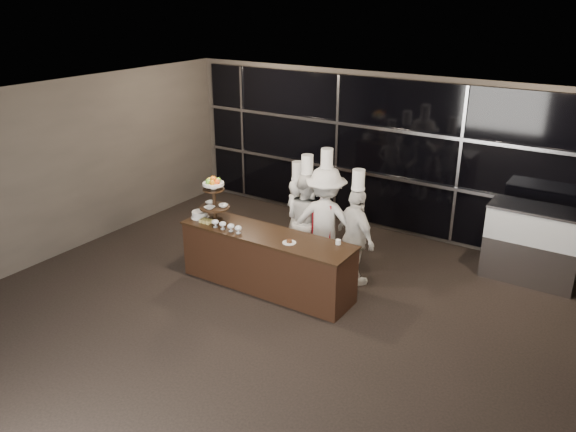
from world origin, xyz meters
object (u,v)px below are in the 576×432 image
Objects in this scene: buffet_counter at (267,260)px; display_stand at (214,196)px; chef_c at (325,221)px; chef_a at (297,217)px; layer_cake at (200,215)px; chef_d at (356,236)px; display_case at (533,241)px; chef_b at (307,219)px.

buffet_counter is 3.81× the size of display_stand.
chef_c reaches higher than buffet_counter.
layer_cake is at bearing -132.49° from chef_a.
chef_d reaches higher than buffet_counter.
chef_c is at bearing 29.89° from layer_cake.
chef_a is 0.92× the size of chef_d.
buffet_counter is at bearing 2.25° from layer_cake.
layer_cake is 5.31m from display_case.
layer_cake is at bearing -150.11° from chef_c.
display_stand is at bearing 10.34° from layer_cake.
display_stand is 0.53× the size of display_case.
chef_c reaches higher than display_case.
chef_c is 1.11× the size of chef_d.
chef_b is at bearing 172.17° from chef_d.
chef_a is at bearing 167.07° from chef_d.
display_case is 3.59m from chef_b.
chef_d is (-2.30, -1.61, 0.13)m from display_case.
display_case is at bearing 29.59° from display_stand.
buffet_counter is 1.43m from chef_d.
chef_b is (1.11, 1.01, -0.51)m from display_stand.
layer_cake is (-0.27, -0.05, -0.37)m from display_stand.
chef_a is (0.83, 1.16, -0.58)m from display_stand.
layer_cake is 0.14× the size of chef_c.
display_stand is 0.43× the size of chef_a.
buffet_counter is at bearing -81.87° from chef_a.
display_stand is 1.82m from chef_c.
chef_a reaches higher than layer_cake.
buffet_counter is 9.47× the size of layer_cake.
buffet_counter is 1.08m from chef_b.
chef_a is at bearing 47.51° from layer_cake.
chef_b is (0.27, -0.15, 0.07)m from chef_a.
chef_b reaches higher than display_stand.
chef_d is (2.35, 0.92, -0.16)m from layer_cake.
chef_a is at bearing -159.47° from display_case.
chef_b is at bearing 42.27° from display_stand.
chef_b reaches higher than layer_cake.
buffet_counter is 1.33m from display_stand.
display_stand reaches higher than display_case.
chef_c reaches higher than chef_b.
chef_b reaches higher than chef_a.
chef_c is at bearing 63.18° from buffet_counter.
chef_b is 0.39m from chef_c.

